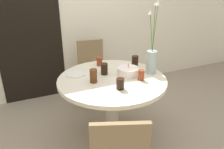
{
  "coord_description": "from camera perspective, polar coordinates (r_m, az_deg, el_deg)",
  "views": [
    {
      "loc": [
        -0.86,
        -1.93,
        1.68
      ],
      "look_at": [
        0.0,
        0.0,
        0.77
      ],
      "focal_mm": 35.0,
      "sensor_mm": 36.0,
      "label": 1
    }
  ],
  "objects": [
    {
      "name": "flower_vase",
      "position": [
        2.43,
        10.3,
        4.32
      ],
      "size": [
        0.19,
        0.23,
        0.76
      ],
      "color": "#9EB2AD",
      "rests_on": "dining_table"
    },
    {
      "name": "drink_glass_2",
      "position": [
        2.27,
        7.64,
        -0.17
      ],
      "size": [
        0.06,
        0.06,
        0.11
      ],
      "color": "maroon",
      "rests_on": "dining_table"
    },
    {
      "name": "chair_far_back",
      "position": [
        3.23,
        -5.14,
        1.72
      ],
      "size": [
        0.44,
        0.44,
        0.89
      ],
      "rotation": [
        0.0,
        0.0,
        -0.1
      ],
      "color": "tan",
      "rests_on": "ground_plane"
    },
    {
      "name": "wall_back",
      "position": [
        3.37,
        -9.56,
        16.55
      ],
      "size": [
        8.0,
        0.05,
        2.6
      ],
      "color": "beige",
      "rests_on": "ground_plane"
    },
    {
      "name": "drink_glass_0",
      "position": [
        2.39,
        -2.03,
        1.48
      ],
      "size": [
        0.08,
        0.08,
        0.13
      ],
      "color": "black",
      "rests_on": "dining_table"
    },
    {
      "name": "side_plate",
      "position": [
        2.43,
        -9.47,
        0.08
      ],
      "size": [
        0.21,
        0.21,
        0.01
      ],
      "color": "silver",
      "rests_on": "dining_table"
    },
    {
      "name": "doorway_panel",
      "position": [
        3.28,
        -21.0,
        10.29
      ],
      "size": [
        0.9,
        0.01,
        2.05
      ],
      "color": "black",
      "rests_on": "ground_plane"
    },
    {
      "name": "drink_glass_1",
      "position": [
        2.2,
        -4.87,
        -0.36
      ],
      "size": [
        0.07,
        0.07,
        0.14
      ],
      "color": "#51280F",
      "rests_on": "dining_table"
    },
    {
      "name": "drink_glass_5",
      "position": [
        2.61,
        6.02,
        3.42
      ],
      "size": [
        0.08,
        0.08,
        0.13
      ],
      "color": "black",
      "rests_on": "dining_table"
    },
    {
      "name": "dining_table",
      "position": [
        2.38,
        0.0,
        -4.11
      ],
      "size": [
        1.15,
        1.15,
        0.73
      ],
      "color": "beige",
      "rests_on": "ground_plane"
    },
    {
      "name": "drink_glass_3",
      "position": [
        2.06,
        2.17,
        -2.43
      ],
      "size": [
        0.08,
        0.08,
        0.11
      ],
      "color": "black",
      "rests_on": "dining_table"
    },
    {
      "name": "drink_glass_4",
      "position": [
        2.65,
        -3.31,
        3.45
      ],
      "size": [
        0.07,
        0.07,
        0.1
      ],
      "color": "maroon",
      "rests_on": "dining_table"
    },
    {
      "name": "ground_plane",
      "position": [
        2.7,
        0.0,
        -15.2
      ],
      "size": [
        16.0,
        16.0,
        0.0
      ],
      "primitive_type": "plane",
      "color": "gray"
    },
    {
      "name": "birthday_cake",
      "position": [
        2.37,
        4.24,
        0.82
      ],
      "size": [
        0.23,
        0.23,
        0.13
      ],
      "color": "white",
      "rests_on": "dining_table"
    }
  ]
}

